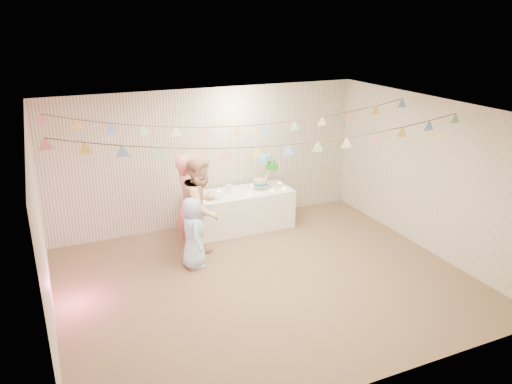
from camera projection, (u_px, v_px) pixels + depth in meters
name	position (u px, v px, depth m)	size (l,w,h in m)	color
floor	(265.00, 281.00, 7.61)	(6.00, 6.00, 0.00)	brown
ceiling	(266.00, 111.00, 6.73)	(6.00, 6.00, 0.00)	white
back_wall	(209.00, 158.00, 9.32)	(6.00, 6.00, 0.00)	silver
front_wall	(371.00, 282.00, 5.02)	(6.00, 6.00, 0.00)	silver
left_wall	(41.00, 237.00, 6.03)	(5.00, 5.00, 0.00)	silver
right_wall	(429.00, 175.00, 8.32)	(5.00, 5.00, 0.00)	silver
table	(240.00, 210.00, 9.37)	(1.94, 0.78, 0.73)	white
cake_stand	(266.00, 169.00, 9.38)	(0.61, 0.36, 0.68)	silver
cake_bottom	(260.00, 184.00, 9.36)	(0.31, 0.31, 0.15)	teal
cake_middle	(272.00, 166.00, 9.52)	(0.27, 0.27, 0.22)	#229320
cake_top_tier	(264.00, 155.00, 9.23)	(0.25, 0.25, 0.19)	#4BCBEC
platter	(212.00, 195.00, 8.98)	(0.37, 0.37, 0.02)	white
posy	(229.00, 187.00, 9.18)	(0.14, 0.14, 0.16)	white
person_adult_a	(189.00, 203.00, 8.37)	(0.62, 0.40, 1.69)	#EA8A7A
person_adult_b	(202.00, 208.00, 8.04)	(0.87, 0.67, 1.78)	tan
person_child	(193.00, 232.00, 7.87)	(0.58, 0.37, 1.18)	#B2DAFD
bunting_back	(236.00, 115.00, 7.77)	(5.60, 1.10, 0.40)	pink
bunting_front	(273.00, 135.00, 6.66)	(5.60, 0.90, 0.36)	#72A5E5
tealight_0	(201.00, 200.00, 8.81)	(0.04, 0.04, 0.03)	#FFD88C
tealight_1	(219.00, 191.00, 9.26)	(0.04, 0.04, 0.03)	#FFD88C
tealight_2	(250.00, 194.00, 9.09)	(0.04, 0.04, 0.03)	#FFD88C
tealight_3	(253.00, 185.00, 9.57)	(0.04, 0.04, 0.03)	#FFD88C
tealight_4	(284.00, 188.00, 9.40)	(0.04, 0.04, 0.03)	#FFD88C
tealight_5	(280.00, 182.00, 9.72)	(0.04, 0.04, 0.03)	#FFD88C
tealight_6	(272.00, 190.00, 9.28)	(0.04, 0.04, 0.03)	#FFD88C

